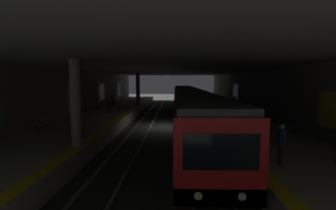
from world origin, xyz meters
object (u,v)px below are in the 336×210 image
(backpack_on_floor, at_px, (98,108))
(person_boarding, at_px, (109,106))
(bench_right_far, at_px, (115,99))
(bench_right_mid, at_px, (90,107))
(bench_left_far, at_px, (230,102))
(person_walking_mid, at_px, (234,103))
(pillar_far, at_px, (138,89))
(bench_right_near, at_px, (41,122))
(person_waiting_near, at_px, (281,143))
(metro_train, at_px, (188,105))
(suitcase_rolling, at_px, (246,115))
(pillar_near, at_px, (76,103))
(person_standing_far, at_px, (113,99))
(bench_left_mid, at_px, (291,125))

(backpack_on_floor, bearing_deg, person_boarding, -148.13)
(bench_right_far, bearing_deg, bench_right_mid, 180.00)
(bench_left_far, height_order, person_walking_mid, person_walking_mid)
(pillar_far, bearing_deg, bench_right_near, 166.74)
(person_waiting_near, bearing_deg, backpack_on_floor, 35.20)
(metro_train, distance_m, suitcase_rolling, 5.92)
(pillar_near, bearing_deg, bench_right_mid, 16.64)
(pillar_far, bearing_deg, metro_train, -144.36)
(pillar_far, height_order, bench_left_far, pillar_far)
(person_standing_far, height_order, person_boarding, person_standing_far)
(metro_train, height_order, bench_right_far, metro_train)
(bench_right_near, xyz_separation_m, person_standing_far, (15.80, -1.05, 0.44))
(bench_left_far, bearing_deg, bench_right_near, 136.06)
(person_boarding, bearing_deg, backpack_on_floor, 31.87)
(person_boarding, xyz_separation_m, backpack_on_floor, (3.80, 2.36, -0.63))
(bench_right_far, xyz_separation_m, person_walking_mid, (-9.42, -16.29, 0.38))
(person_waiting_near, relative_size, backpack_on_floor, 4.21)
(bench_right_near, height_order, person_boarding, person_boarding)
(person_walking_mid, height_order, person_standing_far, person_standing_far)
(bench_left_far, distance_m, suitcase_rolling, 11.84)
(bench_left_far, distance_m, person_waiting_near, 24.77)
(pillar_near, distance_m, bench_right_far, 26.03)
(pillar_near, distance_m, person_walking_mid, 20.28)
(person_waiting_near, bearing_deg, person_boarding, 35.97)
(person_walking_mid, height_order, backpack_on_floor, person_walking_mid)
(bench_right_far, height_order, person_boarding, person_boarding)
(bench_right_mid, relative_size, person_walking_mid, 1.02)
(suitcase_rolling, bearing_deg, metro_train, 62.72)
(bench_right_mid, distance_m, person_standing_far, 6.07)
(bench_right_near, xyz_separation_m, person_walking_mid, (12.05, -16.29, 0.38))
(person_boarding, bearing_deg, pillar_far, -10.82)
(bench_left_far, xyz_separation_m, person_walking_mid, (-5.66, 0.78, 0.38))
(person_standing_far, bearing_deg, bench_left_mid, -135.57)
(person_standing_far, bearing_deg, pillar_near, -171.07)
(bench_right_far, height_order, person_waiting_near, person_waiting_near)
(pillar_near, height_order, metro_train, pillar_near)
(pillar_near, relative_size, person_boarding, 2.95)
(pillar_far, relative_size, person_waiting_near, 2.70)
(bench_right_mid, relative_size, person_boarding, 1.10)
(person_standing_far, height_order, suitcase_rolling, person_standing_far)
(bench_right_near, bearing_deg, pillar_far, -13.26)
(bench_right_far, relative_size, person_standing_far, 0.97)
(pillar_near, height_order, person_walking_mid, pillar_near)
(person_waiting_near, height_order, person_walking_mid, person_waiting_near)
(person_boarding, bearing_deg, person_waiting_near, -144.03)
(bench_left_far, bearing_deg, metro_train, 145.11)
(pillar_near, distance_m, person_standing_far, 20.26)
(bench_left_far, bearing_deg, backpack_on_floor, 106.99)
(bench_right_near, distance_m, person_walking_mid, 20.27)
(person_standing_far, xyz_separation_m, suitcase_rolling, (-9.88, -14.92, -0.63))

